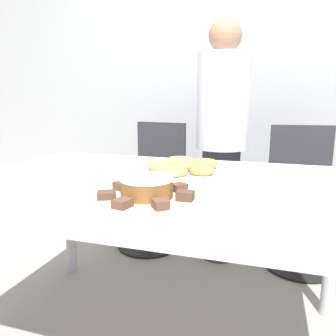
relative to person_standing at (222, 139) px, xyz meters
The scene contains 22 objects.
wall_back 0.85m from the person_standing, 99.67° to the left, with size 8.00×0.05×2.60m.
table 0.96m from the person_standing, 97.08° to the right, with size 1.58×1.05×0.74m.
person_standing is the anchor object (origin of this frame).
office_chair_left 0.64m from the person_standing, behind, with size 0.51×0.51×0.89m.
office_chair_right 0.64m from the person_standing, ahead, with size 0.49×0.49×0.89m.
plate_cake 1.19m from the person_standing, 93.02° to the right, with size 0.33×0.33×0.01m.
plate_donuts 0.76m from the person_standing, 94.44° to the right, with size 0.35×0.35×0.01m.
frosted_cake 1.19m from the person_standing, 93.02° to the right, with size 0.17×0.17×0.07m.
lamington_0 1.31m from the person_standing, 93.93° to the right, with size 0.05×0.06×0.02m.
lamington_1 1.28m from the person_standing, 89.35° to the right, with size 0.06×0.06×0.03m.
lamington_2 1.19m from the person_standing, 87.06° to the right, with size 0.05×0.04×0.03m.
lamington_3 1.09m from the person_standing, 89.26° to the right, with size 0.06×0.06×0.02m.
lamington_4 1.07m from the person_standing, 94.84° to the right, with size 0.06×0.07×0.02m.
lamington_5 1.15m from the person_standing, 98.73° to the right, with size 0.06×0.06×0.03m.
lamington_6 1.25m from the person_standing, 97.98° to the right, with size 0.07×0.07×0.02m.
donut_0 0.76m from the person_standing, 94.44° to the right, with size 0.12×0.12×0.04m.
donut_1 0.67m from the person_standing, 98.55° to the right, with size 0.13×0.13×0.04m.
donut_2 0.78m from the person_standing, 101.49° to the right, with size 0.13×0.13×0.03m.
donut_3 0.87m from the person_standing, 94.75° to the right, with size 0.12×0.12×0.03m.
donut_4 0.82m from the person_standing, 87.48° to the right, with size 0.10×0.10×0.03m.
donut_5 0.69m from the person_standing, 88.18° to the right, with size 0.12×0.12×0.04m.
napkin 1.03m from the person_standing, 76.26° to the right, with size 0.14×0.11×0.01m.
Camera 1 is at (0.41, -1.17, 1.04)m, focal length 35.00 mm.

